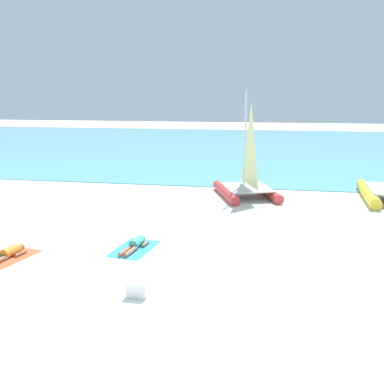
% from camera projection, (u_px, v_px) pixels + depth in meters
% --- Properties ---
extents(ground_plane, '(120.00, 120.00, 0.00)m').
position_uv_depth(ground_plane, '(209.00, 197.00, 21.37)').
color(ground_plane, white).
extents(ocean_water, '(120.00, 40.00, 0.05)m').
position_uv_depth(ocean_water, '(244.00, 146.00, 42.74)').
color(ocean_water, '#5BB2C1').
rests_on(ocean_water, ground).
extents(sailboat_red, '(3.60, 4.44, 5.01)m').
position_uv_depth(sailboat_red, '(247.00, 181.00, 21.27)').
color(sailboat_red, '#CC3838').
rests_on(sailboat_red, ground).
extents(towel_left, '(1.48, 2.09, 0.01)m').
position_uv_depth(towel_left, '(7.00, 258.00, 13.34)').
color(towel_left, '#EA5933').
rests_on(towel_left, ground).
extents(sunbather_left, '(0.72, 1.56, 0.30)m').
position_uv_depth(sunbather_left, '(8.00, 253.00, 13.37)').
color(sunbather_left, orange).
rests_on(sunbather_left, towel_left).
extents(towel_right, '(1.32, 2.02, 0.01)m').
position_uv_depth(towel_right, '(134.00, 249.00, 14.16)').
color(towel_right, '#338CD8').
rests_on(towel_right, ground).
extents(sunbather_right, '(0.59, 1.57, 0.30)m').
position_uv_depth(sunbather_right, '(135.00, 244.00, 14.20)').
color(sunbather_right, '#3FB28C').
rests_on(sunbather_right, towel_right).
extents(cooler_box, '(0.50, 0.36, 0.36)m').
position_uv_depth(cooler_box, '(138.00, 289.00, 10.80)').
color(cooler_box, white).
rests_on(cooler_box, ground).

